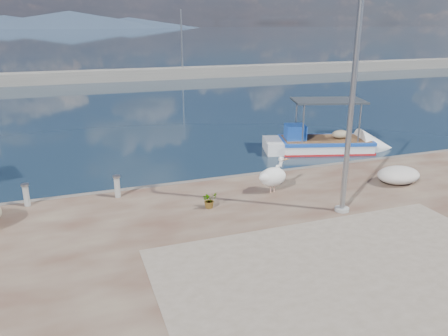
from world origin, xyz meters
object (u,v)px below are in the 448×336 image
Objects in this scene: pelican at (273,176)px; bollard_near at (117,185)px; boat_right at (324,146)px; lamp_post at (351,105)px.

bollard_near is at bearing 151.11° from pelican.
bollard_near is (-10.49, -4.04, 0.68)m from boat_right.
pelican is 0.18× the size of lamp_post.
boat_right is 9.27m from lamp_post.
boat_right reaches higher than pelican.
boat_right is at bearing 30.77° from pelican.
pelican is 1.70× the size of bollard_near.
boat_right reaches higher than bollard_near.
pelican is at bearing -14.88° from bollard_near.
boat_right is 11.26m from bollard_near.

